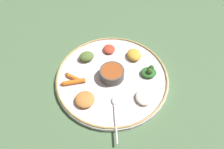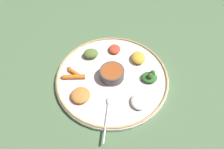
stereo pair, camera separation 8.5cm
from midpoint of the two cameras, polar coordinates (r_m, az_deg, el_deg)
ground_plane at (r=0.87m, az=2.77°, el=-1.45°), size 2.40×2.40×0.00m
platter at (r=0.87m, az=2.79°, el=-1.12°), size 0.45×0.45×0.02m
platter_rim at (r=0.86m, az=2.82°, el=-0.67°), size 0.45×0.45×0.01m
center_bowl at (r=0.84m, az=2.88°, el=0.10°), size 0.10×0.10×0.04m
spoon at (r=0.77m, az=1.95°, el=-10.00°), size 0.18×0.02×0.01m
greens_pile at (r=0.86m, az=12.76°, el=-0.97°), size 0.06×0.07×0.04m
carrot_near_spoon at (r=0.87m, az=-7.21°, el=0.54°), size 0.06×0.08×0.02m
carrot_outer at (r=0.86m, az=-7.58°, el=-0.79°), size 0.03×0.10×0.02m
mound_rice_white at (r=0.80m, az=10.18°, el=-7.31°), size 0.08×0.07×0.02m
mound_lentil_yellow at (r=0.92m, az=9.59°, el=4.25°), size 0.08×0.07×0.03m
mound_berbere_red at (r=0.95m, az=3.49°, el=6.57°), size 0.06×0.06×0.02m
mound_squash at (r=0.80m, az=-5.35°, el=-5.70°), size 0.09×0.09×0.03m
mound_collards at (r=0.92m, az=-3.00°, el=5.39°), size 0.06×0.07×0.03m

